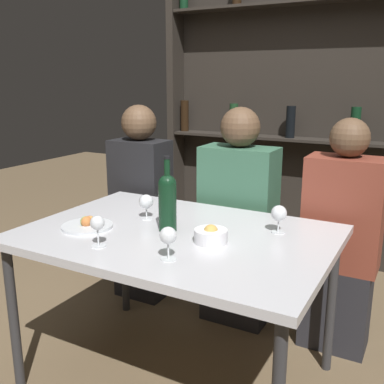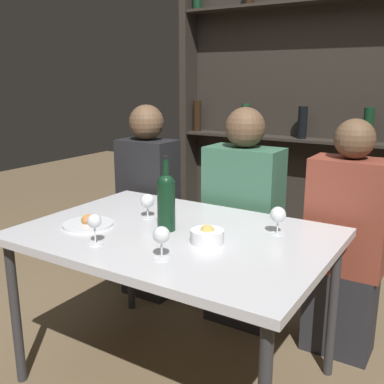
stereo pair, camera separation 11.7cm
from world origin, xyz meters
name	(u,v)px [view 1 (the left image)]	position (x,y,z in m)	size (l,w,h in m)	color
ground_plane	(178,377)	(0.00, 0.00, 0.00)	(10.00, 10.00, 0.00)	brown
dining_table	(177,244)	(0.00, 0.00, 0.68)	(1.33, 0.93, 0.73)	silver
wine_rack_wall	(293,119)	(0.00, 1.73, 1.09)	(2.03, 0.21, 2.14)	#28231E
wine_bottle	(167,200)	(-0.05, 0.00, 0.87)	(0.08, 0.08, 0.33)	black
wine_glass_0	(146,202)	(-0.23, 0.10, 0.81)	(0.07, 0.07, 0.12)	silver
wine_glass_1	(97,225)	(-0.19, -0.30, 0.82)	(0.06, 0.06, 0.13)	silver
wine_glass_2	(279,214)	(0.39, 0.21, 0.82)	(0.07, 0.07, 0.12)	silver
wine_glass_3	(168,237)	(0.13, -0.28, 0.82)	(0.06, 0.06, 0.13)	silver
food_plate_0	(87,224)	(-0.39, -0.14, 0.75)	(0.23, 0.23, 0.05)	silver
snack_bowl	(211,235)	(0.19, -0.04, 0.76)	(0.14, 0.14, 0.08)	white
seated_person_left	(141,208)	(-0.64, 0.64, 0.59)	(0.35, 0.22, 1.23)	#26262B
seated_person_center	(238,224)	(0.02, 0.64, 0.59)	(0.41, 0.22, 1.24)	#26262B
seated_person_right	(341,244)	(0.59, 0.64, 0.57)	(0.37, 0.22, 1.21)	#26262B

